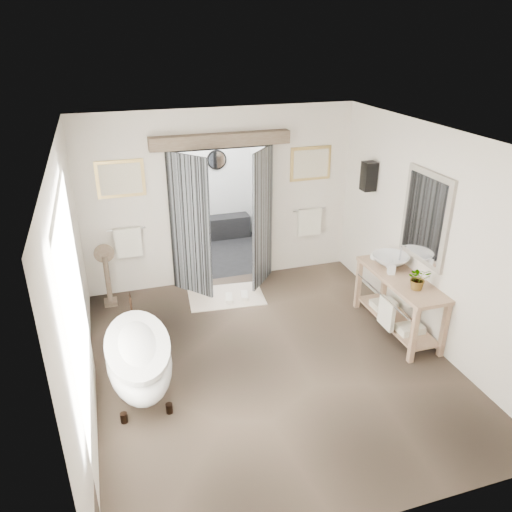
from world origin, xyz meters
name	(u,v)px	position (x,y,z in m)	size (l,w,h in m)	color
ground_plane	(270,360)	(0.00, 0.00, 0.00)	(5.00, 5.00, 0.00)	brown
room_shell	(272,233)	(-0.04, -0.13, 1.86)	(4.52, 5.02, 2.91)	beige
shower_room	(204,203)	(0.00, 3.99, 0.91)	(2.22, 2.01, 2.51)	black
back_wall_dressing	(224,195)	(0.00, 2.32, 1.56)	(3.82, 0.72, 2.52)	black
clawfoot_tub	(139,357)	(-1.66, 0.01, 0.41)	(0.76, 1.71, 0.83)	black
vanity	(398,299)	(1.95, 0.15, 0.51)	(0.57, 1.60, 0.85)	tan
pedestal_mirror	(108,279)	(-1.93, 2.14, 0.44)	(0.31, 0.20, 1.03)	#6D604D
rug	(226,296)	(-0.13, 1.83, 0.01)	(1.20, 0.80, 0.01)	beige
slippers	(237,297)	(0.02, 1.70, 0.04)	(0.42, 0.30, 0.05)	white
basin	(390,261)	(1.99, 0.50, 0.94)	(0.53, 0.53, 0.18)	white
plant	(419,278)	(1.98, -0.21, 1.01)	(0.29, 0.25, 0.32)	gray
soap_bottle_a	(392,267)	(1.89, 0.29, 0.96)	(0.10, 0.10, 0.21)	gray
soap_bottle_b	(374,255)	(1.89, 0.78, 0.93)	(0.12, 0.12, 0.15)	gray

